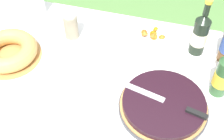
{
  "coord_description": "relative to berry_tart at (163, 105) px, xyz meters",
  "views": [
    {
      "loc": [
        0.44,
        -0.81,
        1.86
      ],
      "look_at": [
        0.18,
        0.12,
        0.81
      ],
      "focal_mm": 50.0,
      "sensor_mm": 36.0,
      "label": 1
    }
  ],
  "objects": [
    {
      "name": "bundt_cake",
      "position": [
        -0.79,
        0.11,
        0.01
      ],
      "size": [
        0.32,
        0.32,
        0.08
      ],
      "color": "#B78447",
      "rests_on": "tablecloth"
    },
    {
      "name": "tablecloth",
      "position": [
        -0.44,
        -0.01,
        -0.04
      ],
      "size": [
        1.67,
        1.2,
        0.1
      ],
      "color": "white",
      "rests_on": "garden_table"
    },
    {
      "name": "cider_bottle_green",
      "position": [
        0.22,
        0.16,
        0.09
      ],
      "size": [
        0.08,
        0.08,
        0.31
      ],
      "color": "#2D562D",
      "rests_on": "tablecloth"
    },
    {
      "name": "juice_bottle_red",
      "position": [
        0.1,
        0.4,
        0.09
      ],
      "size": [
        0.08,
        0.08,
        0.31
      ],
      "color": "black",
      "rests_on": "tablecloth"
    },
    {
      "name": "snack_plate_far",
      "position": [
        -0.13,
        0.45,
        -0.01
      ],
      "size": [
        0.2,
        0.2,
        0.05
      ],
      "color": "white",
      "rests_on": "tablecloth"
    },
    {
      "name": "berry_tart",
      "position": [
        0.0,
        0.0,
        0.0
      ],
      "size": [
        0.39,
        0.39,
        0.06
      ],
      "color": "#38383D",
      "rests_on": "tablecloth"
    },
    {
      "name": "serving_knife",
      "position": [
        0.03,
        -0.01,
        0.04
      ],
      "size": [
        0.37,
        0.11,
        0.01
      ],
      "rotation": [
        0.0,
        0.0,
        2.91
      ],
      "color": "silver",
      "rests_on": "berry_tart"
    },
    {
      "name": "garden_table",
      "position": [
        -0.44,
        -0.01,
        -0.09
      ],
      "size": [
        1.66,
        1.19,
        0.74
      ],
      "color": "brown",
      "rests_on": "ground_plane"
    },
    {
      "name": "cup_stack",
      "position": [
        -0.54,
        0.33,
        0.05
      ],
      "size": [
        0.07,
        0.07,
        0.16
      ],
      "color": "beige",
      "rests_on": "tablecloth"
    }
  ]
}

